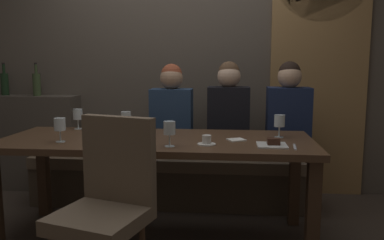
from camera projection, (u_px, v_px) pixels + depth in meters
name	position (u px, v px, depth m)	size (l,w,h in m)	color
ground	(158.00, 237.00, 2.88)	(9.00, 9.00, 0.00)	#382D26
back_wall_tiled	(178.00, 40.00, 3.87)	(6.00, 0.12, 3.00)	brown
arched_door	(319.00, 53.00, 3.69)	(0.90, 0.05, 2.55)	olive
back_counter	(26.00, 142.00, 3.99)	(1.10, 0.28, 0.95)	#494138
dining_table	(157.00, 150.00, 2.79)	(2.20, 0.84, 0.74)	#412B1C
banquette_bench	(172.00, 179.00, 3.54)	(2.50, 0.44, 0.45)	#4A3C2E
chair_near_side	(108.00, 196.00, 2.10)	(0.55, 0.55, 0.98)	#4C3321
diner_redhead	(172.00, 113.00, 3.46)	(0.36, 0.24, 0.82)	navy
diner_bearded	(228.00, 112.00, 3.42)	(0.36, 0.24, 0.84)	black
diner_far_end	(288.00, 113.00, 3.34)	(0.36, 0.24, 0.84)	#192342
wine_bottle_dark_red	(5.00, 83.00, 3.94)	(0.08, 0.08, 0.33)	black
wine_bottle_pale_label	(37.00, 84.00, 3.86)	(0.08, 0.08, 0.33)	#384728
wine_glass_near_left	(78.00, 115.00, 3.16)	(0.08, 0.08, 0.16)	silver
wine_glass_far_left	(126.00, 118.00, 2.99)	(0.08, 0.08, 0.16)	silver
wine_glass_far_right	(279.00, 121.00, 2.80)	(0.08, 0.08, 0.16)	silver
wine_glass_center_front	(60.00, 126.00, 2.64)	(0.08, 0.08, 0.16)	silver
wine_glass_center_back	(170.00, 129.00, 2.49)	(0.08, 0.08, 0.16)	silver
espresso_cup	(207.00, 141.00, 2.56)	(0.12, 0.12, 0.06)	white
dessert_plate	(272.00, 144.00, 2.52)	(0.19, 0.19, 0.05)	white
fork_on_table	(295.00, 147.00, 2.48)	(0.02, 0.17, 0.01)	silver
folded_napkin	(236.00, 140.00, 2.71)	(0.11, 0.10, 0.01)	silver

